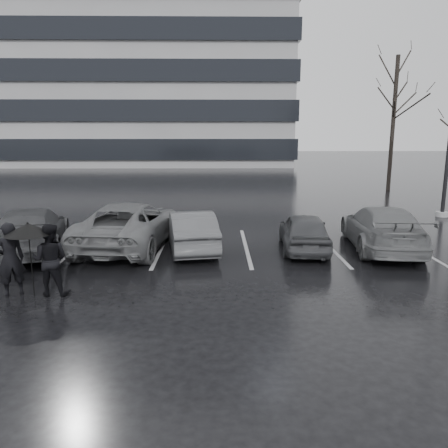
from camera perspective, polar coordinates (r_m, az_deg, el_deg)
name	(u,v)px	position (r m, az deg, el deg)	size (l,w,h in m)	color
ground	(230,270)	(12.16, 0.83, -6.05)	(160.00, 160.00, 0.00)	black
office_building	(47,48)	(64.25, -22.12, 20.52)	(61.00, 26.00, 29.00)	#969698
car_main	(304,231)	(14.31, 10.42, -0.96)	(1.45, 3.60, 1.23)	black
car_west_a	(191,230)	(14.12, -4.30, -0.83)	(1.37, 3.92, 1.29)	#323235
car_west_b	(130,225)	(14.75, -12.24, -0.10)	(2.50, 5.41, 1.50)	#4A4A4C
car_west_c	(31,230)	(15.16, -23.86, -0.73)	(1.97, 4.83, 1.40)	black
car_east	(382,228)	(15.08, 19.91, -0.45)	(1.99, 4.89, 1.42)	#4A4A4C
pedestrian_left	(10,259)	(11.28, -26.16, -4.12)	(0.63, 0.42, 1.74)	black
pedestrian_right	(50,259)	(10.93, -21.75, -4.32)	(0.83, 0.64, 1.70)	black
umbrella	(28,229)	(10.83, -24.22, -0.59)	(1.03, 1.03, 1.75)	black
stall_stripes	(204,247)	(14.56, -2.64, -3.03)	(19.72, 5.00, 0.00)	#A3A3A6
tree_north	(393,125)	(30.75, 21.20, 12.02)	(0.26, 0.26, 8.50)	black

